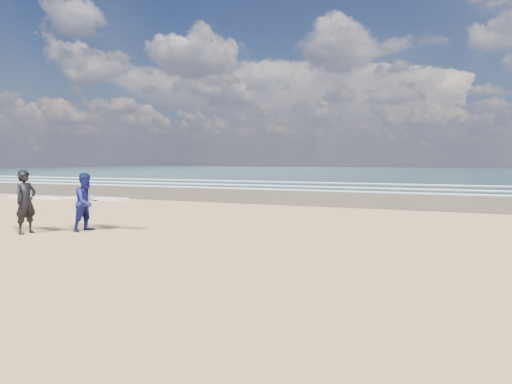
% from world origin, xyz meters
% --- Properties ---
extents(ocean, '(220.00, 100.00, 0.02)m').
position_xyz_m(ocean, '(20.00, 72.00, 0.01)').
color(ocean, '#1B353B').
rests_on(ocean, ground).
extents(surfer_near, '(2.22, 1.01, 1.99)m').
position_xyz_m(surfer_near, '(-1.07, 0.61, 1.01)').
color(surfer_near, black).
rests_on(surfer_near, ground).
extents(surfer_far, '(2.25, 1.24, 1.88)m').
position_xyz_m(surfer_far, '(0.25, 1.78, 0.95)').
color(surfer_far, '#0D134D').
rests_on(surfer_far, ground).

